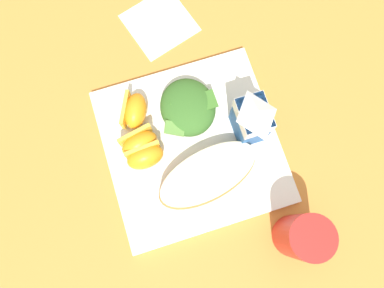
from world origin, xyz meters
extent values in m
plane|color=#C67A33|center=(0.00, 0.00, 0.00)|extent=(3.00, 3.00, 0.00)
cube|color=white|center=(0.00, 0.00, 0.01)|extent=(0.28, 0.28, 0.02)
ellipsoid|color=#A87038|center=(0.06, 0.01, 0.03)|extent=(0.11, 0.18, 0.03)
ellipsoid|color=maroon|center=(0.06, 0.01, 0.04)|extent=(0.10, 0.17, 0.01)
ellipsoid|color=beige|center=(0.06, 0.01, 0.05)|extent=(0.11, 0.17, 0.01)
ellipsoid|color=#336023|center=(-0.06, 0.01, 0.04)|extent=(0.10, 0.09, 0.04)
cube|color=#3D7028|center=(-0.07, 0.00, 0.04)|extent=(0.04, 0.03, 0.02)
cube|color=#5B8E3D|center=(-0.05, 0.00, 0.05)|extent=(0.03, 0.02, 0.01)
cube|color=#5B8E3D|center=(-0.03, -0.02, 0.05)|extent=(0.03, 0.04, 0.01)
cube|color=#3D7028|center=(-0.06, 0.05, 0.05)|extent=(0.03, 0.02, 0.01)
cube|color=#23569E|center=(0.00, 0.09, 0.06)|extent=(0.06, 0.04, 0.09)
cube|color=white|center=(0.00, 0.09, 0.09)|extent=(0.06, 0.04, 0.03)
pyramid|color=white|center=(0.00, 0.09, 0.12)|extent=(0.06, 0.04, 0.02)
ellipsoid|color=orange|center=(-0.08, -0.07, 0.04)|extent=(0.07, 0.06, 0.04)
cube|color=gold|center=(-0.09, -0.09, 0.04)|extent=(0.05, 0.03, 0.03)
ellipsoid|color=orange|center=(-0.02, -0.08, 0.04)|extent=(0.05, 0.07, 0.04)
cube|color=gold|center=(-0.04, -0.08, 0.04)|extent=(0.02, 0.06, 0.03)
ellipsoid|color=orange|center=(0.00, -0.08, 0.04)|extent=(0.04, 0.06, 0.04)
cube|color=gold|center=(-0.01, -0.08, 0.04)|extent=(0.01, 0.06, 0.03)
cube|color=white|center=(-0.24, 0.01, 0.00)|extent=(0.14, 0.14, 0.00)
cylinder|color=red|center=(0.19, 0.11, 0.05)|extent=(0.07, 0.07, 0.11)
camera|label=1|loc=(0.12, -0.04, 0.61)|focal=34.38mm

